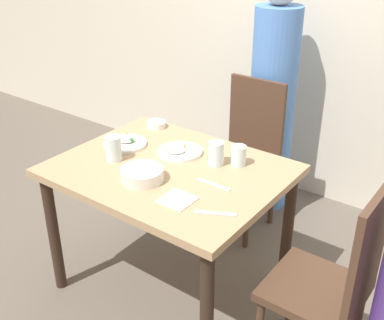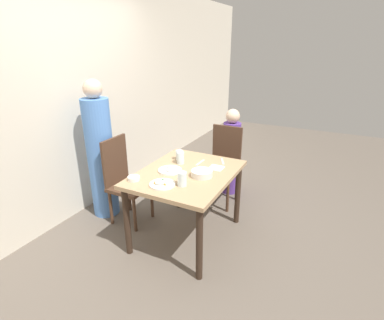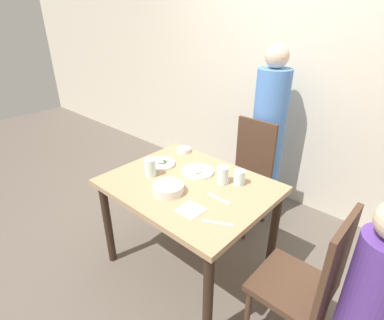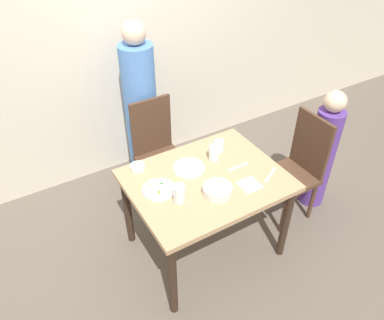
{
  "view_description": "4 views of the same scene",
  "coord_description": "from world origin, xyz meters",
  "px_view_note": "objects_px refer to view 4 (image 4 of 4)",
  "views": [
    {
      "loc": [
        1.35,
        -1.64,
        1.87
      ],
      "look_at": [
        0.07,
        0.1,
        0.77
      ],
      "focal_mm": 45.0,
      "sensor_mm": 36.0,
      "label": 1
    },
    {
      "loc": [
        -2.38,
        -1.26,
        1.94
      ],
      "look_at": [
        0.03,
        -0.05,
        0.88
      ],
      "focal_mm": 28.0,
      "sensor_mm": 36.0,
      "label": 2
    },
    {
      "loc": [
        1.21,
        -1.31,
        1.82
      ],
      "look_at": [
        0.02,
        0.01,
        0.94
      ],
      "focal_mm": 28.0,
      "sensor_mm": 36.0,
      "label": 3
    },
    {
      "loc": [
        -1.14,
        -1.72,
        2.51
      ],
      "look_at": [
        -0.1,
        0.03,
        0.94
      ],
      "focal_mm": 35.0,
      "sensor_mm": 36.0,
      "label": 4
    }
  ],
  "objects_px": {
    "person_adult": "(141,113)",
    "person_child": "(322,154)",
    "chair_adult_spot": "(158,150)",
    "chair_child_spot": "(297,167)",
    "glass_water_tall": "(179,193)",
    "plate_rice_adult": "(158,189)",
    "bowl_curry": "(217,190)"
  },
  "relations": [
    {
      "from": "chair_adult_spot",
      "to": "glass_water_tall",
      "type": "bearing_deg",
      "value": -106.84
    },
    {
      "from": "chair_child_spot",
      "to": "plate_rice_adult",
      "type": "relative_size",
      "value": 4.22
    },
    {
      "from": "person_child",
      "to": "chair_child_spot",
      "type": "bearing_deg",
      "value": -180.0
    },
    {
      "from": "person_child",
      "to": "glass_water_tall",
      "type": "xyz_separation_m",
      "value": [
        -1.46,
        -0.06,
        0.27
      ]
    },
    {
      "from": "chair_child_spot",
      "to": "bowl_curry",
      "type": "height_order",
      "value": "chair_child_spot"
    },
    {
      "from": "chair_child_spot",
      "to": "plate_rice_adult",
      "type": "bearing_deg",
      "value": -94.67
    },
    {
      "from": "chair_adult_spot",
      "to": "plate_rice_adult",
      "type": "xyz_separation_m",
      "value": [
        -0.35,
        -0.73,
        0.25
      ]
    },
    {
      "from": "glass_water_tall",
      "to": "person_adult",
      "type": "bearing_deg",
      "value": 77.38
    },
    {
      "from": "chair_child_spot",
      "to": "person_child",
      "type": "xyz_separation_m",
      "value": [
        0.28,
        0.0,
        0.03
      ]
    },
    {
      "from": "plate_rice_adult",
      "to": "chair_adult_spot",
      "type": "bearing_deg",
      "value": 64.5
    },
    {
      "from": "chair_child_spot",
      "to": "chair_adult_spot",
      "type": "bearing_deg",
      "value": -132.16
    },
    {
      "from": "person_child",
      "to": "person_adult",
      "type": "bearing_deg",
      "value": 136.26
    },
    {
      "from": "chair_adult_spot",
      "to": "person_child",
      "type": "relative_size",
      "value": 0.85
    },
    {
      "from": "glass_water_tall",
      "to": "chair_adult_spot",
      "type": "bearing_deg",
      "value": 73.16
    },
    {
      "from": "chair_adult_spot",
      "to": "person_child",
      "type": "bearing_deg",
      "value": -34.79
    },
    {
      "from": "chair_child_spot",
      "to": "person_child",
      "type": "bearing_deg",
      "value": 90.0
    },
    {
      "from": "chair_adult_spot",
      "to": "chair_child_spot",
      "type": "relative_size",
      "value": 1.0
    },
    {
      "from": "person_adult",
      "to": "person_child",
      "type": "height_order",
      "value": "person_adult"
    },
    {
      "from": "bowl_curry",
      "to": "glass_water_tall",
      "type": "height_order",
      "value": "glass_water_tall"
    },
    {
      "from": "chair_child_spot",
      "to": "plate_rice_adult",
      "type": "height_order",
      "value": "chair_child_spot"
    },
    {
      "from": "chair_child_spot",
      "to": "person_adult",
      "type": "distance_m",
      "value": 1.48
    },
    {
      "from": "chair_child_spot",
      "to": "glass_water_tall",
      "type": "xyz_separation_m",
      "value": [
        -1.18,
        -0.06,
        0.3
      ]
    },
    {
      "from": "chair_adult_spot",
      "to": "person_child",
      "type": "xyz_separation_m",
      "value": [
        1.19,
        -0.83,
        0.03
      ]
    },
    {
      "from": "chair_adult_spot",
      "to": "plate_rice_adult",
      "type": "relative_size",
      "value": 4.22
    },
    {
      "from": "plate_rice_adult",
      "to": "person_adult",
      "type": "bearing_deg",
      "value": 71.57
    },
    {
      "from": "bowl_curry",
      "to": "plate_rice_adult",
      "type": "xyz_separation_m",
      "value": [
        -0.33,
        0.24,
        -0.02
      ]
    },
    {
      "from": "person_child",
      "to": "plate_rice_adult",
      "type": "xyz_separation_m",
      "value": [
        -1.54,
        0.1,
        0.22
      ]
    },
    {
      "from": "chair_adult_spot",
      "to": "glass_water_tall",
      "type": "height_order",
      "value": "chair_adult_spot"
    },
    {
      "from": "person_child",
      "to": "glass_water_tall",
      "type": "height_order",
      "value": "person_child"
    },
    {
      "from": "chair_adult_spot",
      "to": "person_adult",
      "type": "relative_size",
      "value": 0.62
    },
    {
      "from": "glass_water_tall",
      "to": "person_child",
      "type": "bearing_deg",
      "value": 2.41
    },
    {
      "from": "chair_child_spot",
      "to": "glass_water_tall",
      "type": "height_order",
      "value": "chair_child_spot"
    }
  ]
}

